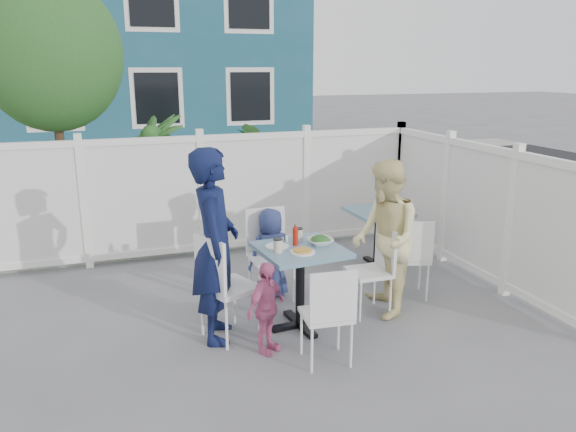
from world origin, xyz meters
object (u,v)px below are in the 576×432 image
object	(u,v)px
chair_right	(376,264)
chair_near	(329,309)
chair_left	(222,280)
chair_back	(269,247)
spare_table	(378,223)
woman	(385,239)
man	(215,246)
boy	(271,253)
main_table	(300,266)
toddler	(266,308)

from	to	relation	value
chair_right	chair_near	size ratio (longest dim) A/B	1.02
chair_right	chair_left	bearing A→B (deg)	93.73
chair_back	chair_near	xyz separation A→B (m)	(0.04, -1.58, -0.06)
spare_table	woman	bearing A→B (deg)	-115.16
man	boy	xyz separation A→B (m)	(0.75, 0.75, -0.40)
chair_right	chair_back	size ratio (longest dim) A/B	0.92
man	chair_right	bearing A→B (deg)	-76.16
main_table	chair_right	size ratio (longest dim) A/B	0.93
man	toddler	distance (m)	0.73
chair_back	spare_table	bearing A→B (deg)	-164.27
chair_back	woman	distance (m)	1.27
chair_right	woman	xyz separation A→B (m)	(0.06, -0.05, 0.27)
chair_near	boy	distance (m)	1.57
chair_right	man	world-z (taller)	man
toddler	chair_back	bearing A→B (deg)	35.15
main_table	man	distance (m)	0.84
main_table	boy	size ratio (longest dim) A/B	0.84
chair_back	man	xyz separation A→B (m)	(-0.74, -0.77, 0.33)
chair_near	boy	size ratio (longest dim) A/B	0.89
chair_near	toddler	size ratio (longest dim) A/B	1.05
chair_left	chair_back	distance (m)	1.08
chair_right	boy	world-z (taller)	boy
spare_table	toddler	bearing A→B (deg)	-139.43
main_table	man	bearing A→B (deg)	176.38
spare_table	woman	distance (m)	1.42
chair_left	chair_right	bearing A→B (deg)	70.56
chair_near	main_table	bearing A→B (deg)	92.91
chair_back	boy	size ratio (longest dim) A/B	0.98
man	chair_back	bearing A→B (deg)	-31.00
spare_table	boy	world-z (taller)	boy
main_table	toddler	world-z (taller)	toddler
spare_table	man	size ratio (longest dim) A/B	0.41
chair_back	chair_right	bearing A→B (deg)	139.45
chair_back	boy	distance (m)	0.07
main_table	boy	bearing A→B (deg)	93.20
chair_back	woman	bearing A→B (deg)	139.53
main_table	toddler	xyz separation A→B (m)	(-0.45, -0.38, -0.21)
spare_table	chair_left	distance (m)	2.61
chair_near	man	xyz separation A→B (m)	(-0.77, 0.82, 0.38)
boy	spare_table	bearing A→B (deg)	-168.91
spare_table	chair_left	xyz separation A→B (m)	(-2.26, -1.31, 0.02)
chair_back	man	size ratio (longest dim) A/B	0.54
spare_table	chair_near	size ratio (longest dim) A/B	0.83
main_table	chair_right	bearing A→B (deg)	5.23
chair_right	boy	bearing A→B (deg)	51.30
main_table	spare_table	world-z (taller)	main_table
chair_right	woman	world-z (taller)	woman
man	woman	bearing A→B (deg)	-77.87
boy	toddler	world-z (taller)	boy
spare_table	chair_right	world-z (taller)	chair_right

